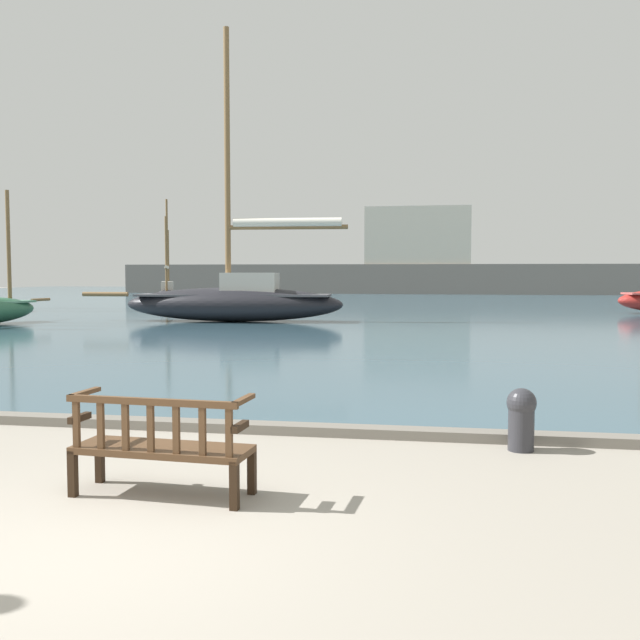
{
  "coord_description": "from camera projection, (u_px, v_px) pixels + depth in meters",
  "views": [
    {
      "loc": [
        2.56,
        -4.7,
        2.01
      ],
      "look_at": [
        0.06,
        10.0,
        1.0
      ],
      "focal_mm": 40.0,
      "sensor_mm": 36.0,
      "label": 1
    }
  ],
  "objects": [
    {
      "name": "harbor_water",
      "position": [
        403.0,
        301.0,
        48.46
      ],
      "size": [
        100.0,
        80.0,
        0.08
      ],
      "primitive_type": "cube",
      "color": "#385666",
      "rests_on": "ground"
    },
    {
      "name": "far_breakwater",
      "position": [
        415.0,
        270.0,
        62.81
      ],
      "size": [
        52.83,
        2.4,
        7.73
      ],
      "color": "#66605B",
      "rests_on": "ground"
    },
    {
      "name": "mooring_bollard",
      "position": [
        521.0,
        416.0,
        7.99
      ],
      "size": [
        0.33,
        0.33,
        0.71
      ],
      "color": "#2D2D33",
      "rests_on": "ground"
    },
    {
      "name": "park_bench",
      "position": [
        161.0,
        445.0,
        6.34
      ],
      "size": [
        1.63,
        0.63,
        0.92
      ],
      "color": "black",
      "rests_on": "ground"
    },
    {
      "name": "sailboat_distant_harbor",
      "position": [
        236.0,
        298.0,
        27.74
      ],
      "size": [
        10.57,
        2.76,
        11.23
      ],
      "color": "black",
      "rests_on": "harbor_water"
    },
    {
      "name": "sailboat_outer_starboard",
      "position": [
        168.0,
        293.0,
        44.97
      ],
      "size": [
        3.17,
        6.49,
        6.5
      ],
      "color": "black",
      "rests_on": "harbor_water"
    },
    {
      "name": "quay_edge_kerb",
      "position": [
        234.0,
        427.0,
        8.97
      ],
      "size": [
        40.0,
        0.3,
        0.12
      ],
      "primitive_type": "cube",
      "color": "slate",
      "rests_on": "ground"
    },
    {
      "name": "ground_plane",
      "position": [
        82.0,
        548.0,
        5.19
      ],
      "size": [
        160.0,
        160.0,
        0.0
      ],
      "primitive_type": "plane",
      "color": "gray"
    }
  ]
}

